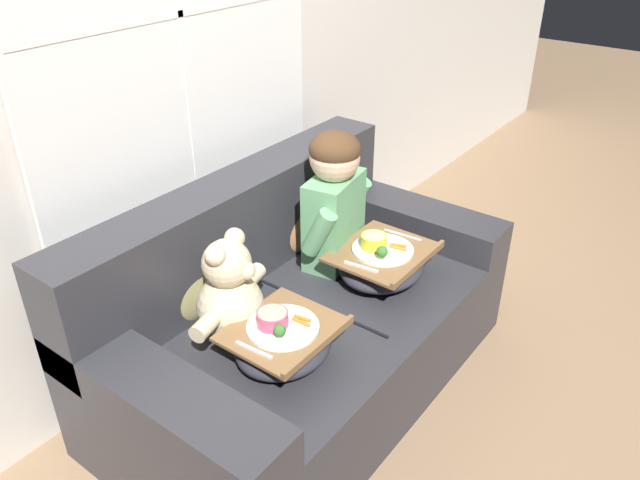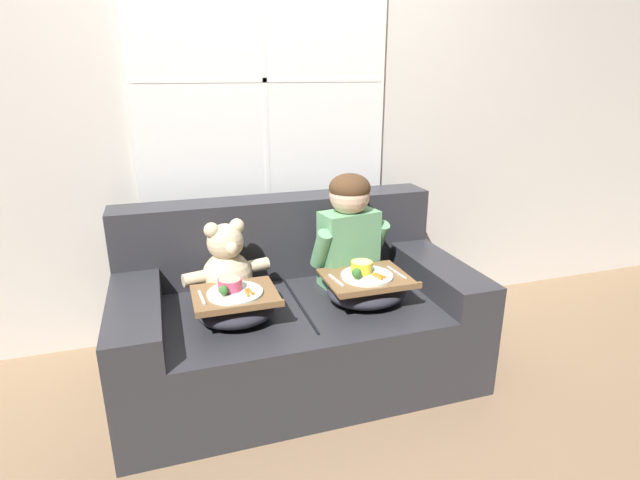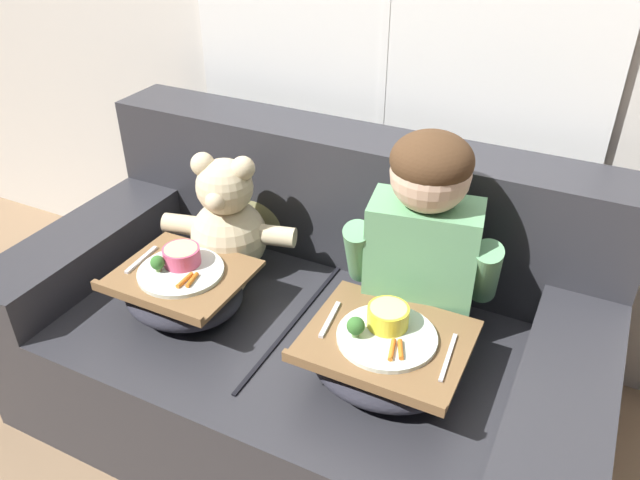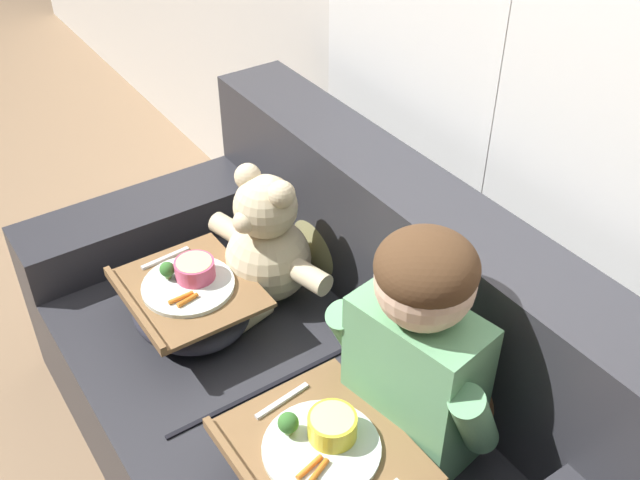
{
  "view_description": "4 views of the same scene",
  "coord_description": "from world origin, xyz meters",
  "px_view_note": "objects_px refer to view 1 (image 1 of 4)",
  "views": [
    {
      "loc": [
        -1.55,
        -1.23,
        1.84
      ],
      "look_at": [
        0.1,
        0.02,
        0.64
      ],
      "focal_mm": 35.0,
      "sensor_mm": 36.0,
      "label": 1
    },
    {
      "loc": [
        -0.57,
        -2.14,
        1.47
      ],
      "look_at": [
        0.14,
        0.05,
        0.69
      ],
      "focal_mm": 28.0,
      "sensor_mm": 36.0,
      "label": 2
    },
    {
      "loc": [
        0.68,
        -1.26,
        1.57
      ],
      "look_at": [
        -0.01,
        0.14,
        0.59
      ],
      "focal_mm": 35.0,
      "sensor_mm": 36.0,
      "label": 3
    },
    {
      "loc": [
        1.12,
        -0.69,
        1.83
      ],
      "look_at": [
        -0.12,
        0.15,
        0.7
      ],
      "focal_mm": 42.0,
      "sensor_mm": 36.0,
      "label": 4
    }
  ],
  "objects_px": {
    "throw_pillow_behind_teddy": "(193,279)",
    "teddy_bear": "(231,294)",
    "lap_tray_child": "(382,263)",
    "lap_tray_teddy": "(283,342)",
    "throw_pillow_behind_child": "(299,216)",
    "child_figure": "(334,193)",
    "couch": "(296,319)"
  },
  "relations": [
    {
      "from": "lap_tray_child",
      "to": "lap_tray_teddy",
      "type": "xyz_separation_m",
      "value": [
        -0.62,
        0.0,
        0.0
      ]
    },
    {
      "from": "couch",
      "to": "throw_pillow_behind_child",
      "type": "distance_m",
      "value": 0.47
    },
    {
      "from": "throw_pillow_behind_child",
      "to": "teddy_bear",
      "type": "height_order",
      "value": "teddy_bear"
    },
    {
      "from": "throw_pillow_behind_child",
      "to": "teddy_bear",
      "type": "xyz_separation_m",
      "value": [
        -0.62,
        -0.19,
        0.01
      ]
    },
    {
      "from": "throw_pillow_behind_child",
      "to": "lap_tray_child",
      "type": "relative_size",
      "value": 0.85
    },
    {
      "from": "throw_pillow_behind_child",
      "to": "lap_tray_teddy",
      "type": "bearing_deg",
      "value": -145.31
    },
    {
      "from": "teddy_bear",
      "to": "lap_tray_child",
      "type": "bearing_deg",
      "value": -20.93
    },
    {
      "from": "throw_pillow_behind_teddy",
      "to": "lap_tray_child",
      "type": "height_order",
      "value": "throw_pillow_behind_teddy"
    },
    {
      "from": "couch",
      "to": "lap_tray_teddy",
      "type": "height_order",
      "value": "couch"
    },
    {
      "from": "throw_pillow_behind_teddy",
      "to": "child_figure",
      "type": "distance_m",
      "value": 0.67
    },
    {
      "from": "child_figure",
      "to": "lap_tray_child",
      "type": "bearing_deg",
      "value": -90.23
    },
    {
      "from": "teddy_bear",
      "to": "lap_tray_child",
      "type": "distance_m",
      "value": 0.67
    },
    {
      "from": "throw_pillow_behind_teddy",
      "to": "lap_tray_teddy",
      "type": "height_order",
      "value": "throw_pillow_behind_teddy"
    },
    {
      "from": "couch",
      "to": "lap_tray_child",
      "type": "relative_size",
      "value": 4.24
    },
    {
      "from": "child_figure",
      "to": "lap_tray_child",
      "type": "distance_m",
      "value": 0.34
    },
    {
      "from": "throw_pillow_behind_child",
      "to": "lap_tray_teddy",
      "type": "height_order",
      "value": "throw_pillow_behind_child"
    },
    {
      "from": "lap_tray_teddy",
      "to": "lap_tray_child",
      "type": "bearing_deg",
      "value": -0.0
    },
    {
      "from": "child_figure",
      "to": "couch",
      "type": "bearing_deg",
      "value": -172.96
    },
    {
      "from": "teddy_bear",
      "to": "couch",
      "type": "bearing_deg",
      "value": -6.28
    },
    {
      "from": "couch",
      "to": "teddy_bear",
      "type": "bearing_deg",
      "value": 173.72
    },
    {
      "from": "throw_pillow_behind_teddy",
      "to": "teddy_bear",
      "type": "xyz_separation_m",
      "value": [
        0.0,
        -0.19,
        0.01
      ]
    },
    {
      "from": "lap_tray_teddy",
      "to": "child_figure",
      "type": "bearing_deg",
      "value": 21.18
    },
    {
      "from": "throw_pillow_behind_child",
      "to": "teddy_bear",
      "type": "bearing_deg",
      "value": -162.63
    },
    {
      "from": "child_figure",
      "to": "lap_tray_teddy",
      "type": "height_order",
      "value": "child_figure"
    },
    {
      "from": "throw_pillow_behind_teddy",
      "to": "throw_pillow_behind_child",
      "type": "bearing_deg",
      "value": 0.0
    },
    {
      "from": "couch",
      "to": "throw_pillow_behind_teddy",
      "type": "xyz_separation_m",
      "value": [
        -0.31,
        0.23,
        0.27
      ]
    },
    {
      "from": "lap_tray_child",
      "to": "child_figure",
      "type": "bearing_deg",
      "value": 89.77
    },
    {
      "from": "throw_pillow_behind_teddy",
      "to": "lap_tray_child",
      "type": "xyz_separation_m",
      "value": [
        0.62,
        -0.43,
        -0.08
      ]
    },
    {
      "from": "throw_pillow_behind_child",
      "to": "child_figure",
      "type": "distance_m",
      "value": 0.25
    },
    {
      "from": "lap_tray_child",
      "to": "throw_pillow_behind_teddy",
      "type": "bearing_deg",
      "value": 145.24
    },
    {
      "from": "throw_pillow_behind_child",
      "to": "lap_tray_child",
      "type": "distance_m",
      "value": 0.44
    },
    {
      "from": "throw_pillow_behind_child",
      "to": "lap_tray_teddy",
      "type": "relative_size",
      "value": 0.92
    }
  ]
}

